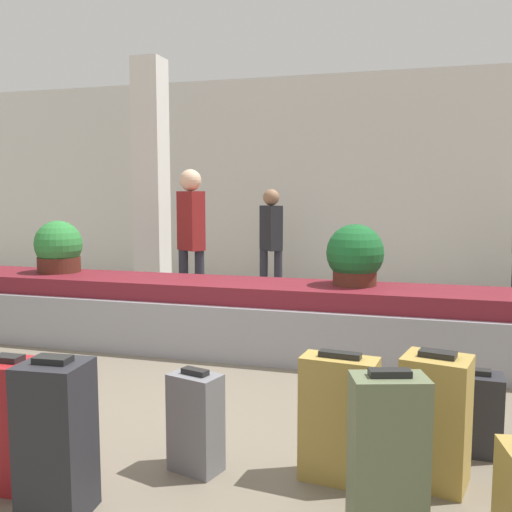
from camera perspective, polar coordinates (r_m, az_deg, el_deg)
ground_plane at (r=3.93m, az=-7.44°, el=-16.21°), size 18.00×18.00×0.00m
back_wall at (r=8.48m, az=6.17°, el=6.95°), size 18.00×0.06×3.20m
carousel at (r=5.43m, az=0.00°, el=-6.28°), size 6.86×0.90×0.67m
pillar at (r=7.54m, az=-10.41°, el=6.96°), size 0.36×0.36×3.20m
suitcase_0 at (r=3.19m, az=17.49°, el=-15.38°), size 0.38×0.34×0.70m
suitcase_1 at (r=2.64m, az=13.02°, el=-19.24°), size 0.36×0.28×0.77m
suitcase_3 at (r=3.22m, az=-6.06°, el=-16.19°), size 0.31×0.24×0.57m
suitcase_4 at (r=3.28m, az=-23.27°, el=-15.12°), size 0.26×0.26×0.69m
suitcase_5 at (r=2.93m, az=-19.36°, el=-16.85°), size 0.32×0.30×0.76m
suitcase_6 at (r=3.65m, az=20.85°, el=-14.43°), size 0.33×0.23×0.50m
suitcase_7 at (r=3.11m, az=8.29°, el=-15.82°), size 0.41×0.23×0.69m
potted_plant_0 at (r=5.25m, az=9.87°, el=-0.02°), size 0.52×0.52×0.56m
potted_plant_1 at (r=6.39m, az=-19.15°, el=0.74°), size 0.50×0.50×0.55m
traveler_1 at (r=7.57m, az=1.51°, el=1.87°), size 0.35×0.36×1.55m
traveler_2 at (r=6.57m, az=-6.51°, el=2.51°), size 0.37×0.33×1.77m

